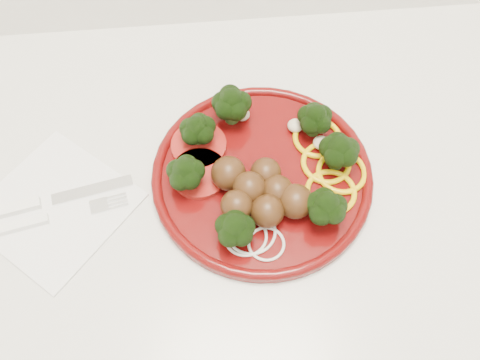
{
  "coord_description": "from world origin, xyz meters",
  "views": [
    {
      "loc": [
        -0.06,
        1.35,
        1.52
      ],
      "look_at": [
        -0.03,
        1.69,
        0.92
      ],
      "focal_mm": 40.0,
      "sensor_mm": 36.0,
      "label": 1
    }
  ],
  "objects": [
    {
      "name": "knife",
      "position": [
        -0.29,
        1.69,
        0.91
      ],
      "size": [
        0.2,
        0.05,
        0.01
      ],
      "rotation": [
        0.0,
        0.0,
        0.2
      ],
      "color": "silver",
      "rests_on": "napkin"
    },
    {
      "name": "fork",
      "position": [
        -0.29,
        1.66,
        0.91
      ],
      "size": [
        0.17,
        0.05,
        0.01
      ],
      "rotation": [
        0.0,
        0.0,
        0.2
      ],
      "color": "white",
      "rests_on": "napkin"
    },
    {
      "name": "plate",
      "position": [
        0.0,
        1.7,
        0.92
      ],
      "size": [
        0.29,
        0.29,
        0.07
      ],
      "rotation": [
        0.0,
        0.0,
        -0.28
      ],
      "color": "#4E0807",
      "rests_on": "counter"
    },
    {
      "name": "napkin",
      "position": [
        -0.27,
        1.69,
        0.9
      ],
      "size": [
        0.24,
        0.24,
        0.0
      ],
      "primitive_type": "cube",
      "rotation": [
        0.0,
        0.0,
        0.85
      ],
      "color": "white",
      "rests_on": "counter"
    },
    {
      "name": "counter",
      "position": [
        0.0,
        1.7,
        0.45
      ],
      "size": [
        2.4,
        0.6,
        0.9
      ],
      "color": "beige",
      "rests_on": "ground"
    }
  ]
}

